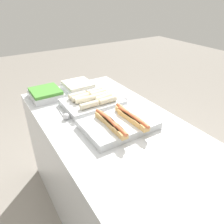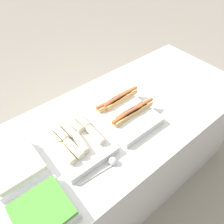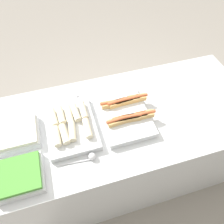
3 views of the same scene
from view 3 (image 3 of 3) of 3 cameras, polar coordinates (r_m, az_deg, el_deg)
ground_plane at (r=2.33m, az=3.36°, el=-14.10°), size 12.00×12.00×0.00m
counter at (r=1.94m, az=3.98°, el=-8.72°), size 1.89×0.87×0.89m
tray_hotdogs at (r=1.52m, az=3.26°, el=-0.21°), size 0.37×0.47×0.10m
tray_wraps at (r=1.48m, az=-10.76°, el=-3.46°), size 0.32×0.44×0.09m
tray_side_front at (r=1.39m, az=-22.96°, el=-15.21°), size 0.26×0.25×0.07m
tray_side_back at (r=1.55m, az=-23.32°, el=-5.30°), size 0.26×0.25×0.07m
serving_spoon_near at (r=1.36m, az=-5.98°, el=-11.73°), size 0.24×0.05×0.05m
serving_spoon_far at (r=1.65m, az=-9.97°, el=3.60°), size 0.23×0.05×0.05m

